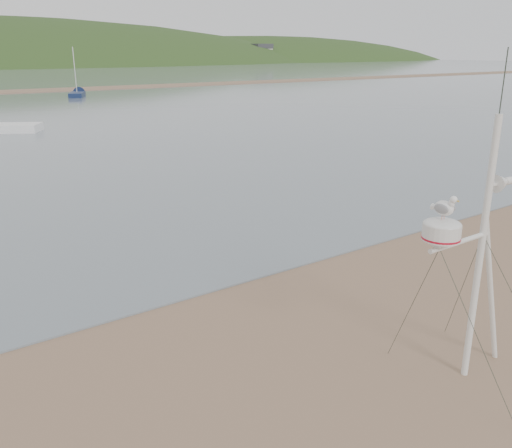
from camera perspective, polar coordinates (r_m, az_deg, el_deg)
mast_rig at (r=9.05m, az=21.96°, el=-8.19°), size 2.24×2.39×5.04m
sailboat_blue_far at (r=67.62m, az=-18.18°, el=12.94°), size 3.73×5.89×5.84m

